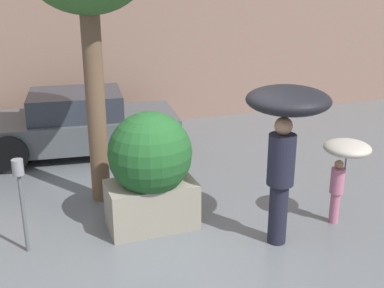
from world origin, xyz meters
TOP-DOWN VIEW (x-y plane):
  - ground_plane at (0.00, 0.00)m, footprint 40.00×40.00m
  - planter_box at (-0.13, 1.27)m, footprint 1.23×1.16m
  - person_adult at (1.41, 0.36)m, footprint 1.07×1.07m
  - person_child at (2.44, 0.45)m, footprint 0.65×0.65m
  - parked_car_near at (-0.69, 4.84)m, footprint 4.14×2.29m
  - parking_meter at (-1.83, 1.17)m, footprint 0.14×0.14m

SIDE VIEW (x-z plane):
  - ground_plane at x=0.00m, z-range 0.00..0.00m
  - parked_car_near at x=-0.69m, z-range -0.04..1.20m
  - planter_box at x=-0.13m, z-range 0.05..1.74m
  - parking_meter at x=-1.83m, z-range 0.28..1.55m
  - person_child at x=2.44m, z-range 0.39..1.64m
  - person_adult at x=1.41m, z-range 0.61..2.71m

